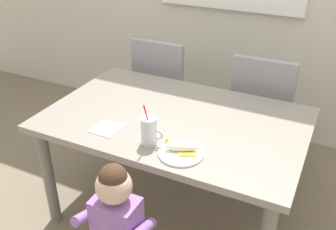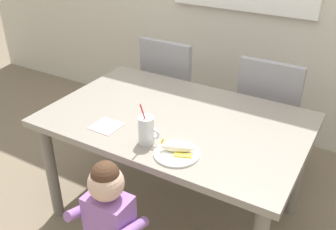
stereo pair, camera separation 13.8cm
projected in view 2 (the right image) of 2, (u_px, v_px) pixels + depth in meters
The scene contains 9 objects.
ground_plane at pixel (175, 212), 2.59m from camera, with size 24.00×24.00×0.00m, color #7A6B56.
dining_table at pixel (176, 130), 2.27m from camera, with size 1.50×0.97×0.74m.
dining_chair_left at pixel (173, 88), 3.04m from camera, with size 0.44×0.44×0.96m.
dining_chair_right at pixel (270, 113), 2.68m from camera, with size 0.44×0.45×0.96m.
toddler_standing at pixel (109, 216), 1.82m from camera, with size 0.33×0.24×0.84m.
milk_cup at pixel (146, 131), 1.96m from camera, with size 0.13×0.09×0.25m.
snack_plate at pixel (177, 154), 1.89m from camera, with size 0.23×0.23×0.01m, color white.
peeled_banana at pixel (178, 148), 1.88m from camera, with size 0.18×0.13×0.07m.
paper_napkin at pixel (106, 126), 2.13m from camera, with size 0.15×0.15×0.00m, color silver.
Camera 2 is at (0.94, -1.70, 1.84)m, focal length 40.67 mm.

